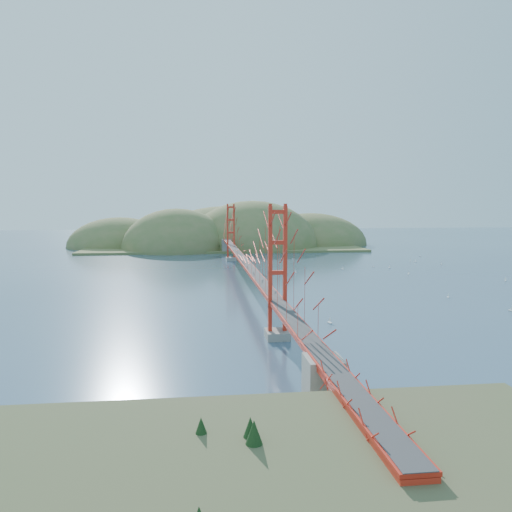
{
  "coord_description": "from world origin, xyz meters",
  "views": [
    {
      "loc": [
        -6.79,
        -71.93,
        11.69
      ],
      "look_at": [
        1.67,
        0.0,
        4.08
      ],
      "focal_mm": 35.0,
      "sensor_mm": 36.0,
      "label": 1
    }
  ],
  "objects": [
    {
      "name": "ground",
      "position": [
        0.0,
        0.0,
        0.0
      ],
      "size": [
        320.0,
        320.0,
        0.0
      ],
      "primitive_type": "plane",
      "color": "#334B66",
      "rests_on": "ground"
    },
    {
      "name": "sailboat_16",
      "position": [
        25.58,
        16.75,
        0.13
      ],
      "size": [
        0.51,
        0.51,
        0.56
      ],
      "color": "white",
      "rests_on": "ground"
    },
    {
      "name": "sailboat_15",
      "position": [
        39.88,
        18.64,
        0.14
      ],
      "size": [
        0.46,
        0.54,
        0.62
      ],
      "color": "white",
      "rests_on": "ground"
    },
    {
      "name": "sailboat_4",
      "position": [
        39.45,
        -2.25,
        0.15
      ],
      "size": [
        0.66,
        0.66,
        0.69
      ],
      "color": "white",
      "rests_on": "ground"
    },
    {
      "name": "sailboat_10",
      "position": [
        6.0,
        -25.18,
        0.16
      ],
      "size": [
        0.58,
        0.64,
        0.72
      ],
      "color": "white",
      "rests_on": "ground"
    },
    {
      "name": "sailboat_1",
      "position": [
        18.94,
        14.02,
        0.15
      ],
      "size": [
        0.55,
        0.58,
        0.65
      ],
      "color": "white",
      "rests_on": "ground"
    },
    {
      "name": "bridge",
      "position": [
        0.0,
        0.18,
        7.01
      ],
      "size": [
        2.2,
        94.4,
        12.0
      ],
      "color": "gray",
      "rests_on": "ground"
    },
    {
      "name": "sailboat_7",
      "position": [
        36.59,
        23.07,
        0.16
      ],
      "size": [
        0.63,
        0.58,
        0.72
      ],
      "color": "white",
      "rests_on": "ground"
    },
    {
      "name": "promontory",
      "position": [
        0.0,
        -48.5,
        0.12
      ],
      "size": [
        9.0,
        6.0,
        0.24
      ],
      "primitive_type": "cube",
      "color": "#59544C",
      "rests_on": "ground"
    },
    {
      "name": "sailboat_8",
      "position": [
        27.98,
        14.88,
        0.14
      ],
      "size": [
        0.54,
        0.54,
        0.57
      ],
      "color": "white",
      "rests_on": "ground"
    },
    {
      "name": "far_headlands",
      "position": [
        2.21,
        68.52,
        0.0
      ],
      "size": [
        84.0,
        58.0,
        25.0
      ],
      "color": "olive",
      "rests_on": "ground"
    },
    {
      "name": "fort",
      "position": [
        0.4,
        -47.8,
        0.67
      ],
      "size": [
        3.7,
        2.3,
        1.75
      ],
      "color": "brown",
      "rests_on": "ground"
    },
    {
      "name": "sailboat_12",
      "position": [
        13.22,
        31.14,
        0.15
      ],
      "size": [
        0.62,
        0.57,
        0.7
      ],
      "color": "white",
      "rests_on": "ground"
    },
    {
      "name": "sailboat_14",
      "position": [
        27.87,
        6.34,
        0.15
      ],
      "size": [
        0.65,
        0.65,
        0.71
      ],
      "color": "white",
      "rests_on": "ground"
    },
    {
      "name": "sailboat_3",
      "position": [
        9.63,
        10.59,
        0.16
      ],
      "size": [
        0.65,
        0.65,
        0.72
      ],
      "color": "white",
      "rests_on": "ground"
    },
    {
      "name": "sailboat_0",
      "position": [
        24.29,
        -13.7,
        0.13
      ],
      "size": [
        0.43,
        0.49,
        0.55
      ],
      "color": "white",
      "rests_on": "ground"
    },
    {
      "name": "sailboat_9",
      "position": [
        36.37,
        24.82,
        0.13
      ],
      "size": [
        0.48,
        0.5,
        0.56
      ],
      "color": "white",
      "rests_on": "ground"
    },
    {
      "name": "sailboat_17",
      "position": [
        42.18,
        32.83,
        0.14
      ],
      "size": [
        0.54,
        0.54,
        0.59
      ],
      "color": "white",
      "rests_on": "ground"
    },
    {
      "name": "sailboat_6",
      "position": [
        27.16,
        -22.08,
        0.15
      ],
      "size": [
        0.62,
        0.63,
        0.71
      ],
      "color": "white",
      "rests_on": "ground"
    },
    {
      "name": "approach_viaduct",
      "position": [
        0.0,
        -51.91,
        2.55
      ],
      "size": [
        1.4,
        12.0,
        3.38
      ],
      "color": "red",
      "rests_on": "ground"
    }
  ]
}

